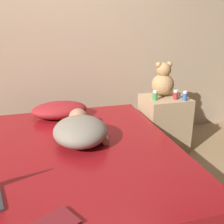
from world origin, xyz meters
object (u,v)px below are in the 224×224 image
Objects in this scene: person_lying at (80,129)px; bottle_white at (176,92)px; bottle_green at (155,95)px; bottle_red at (175,95)px; bottle_clear at (179,95)px; pillow at (60,110)px; teddy_bear at (163,81)px; bottle_blue at (185,96)px.

bottle_white is (1.19, 0.60, 0.07)m from person_lying.
bottle_green reaches higher than person_lying.
bottle_clear is (0.06, 0.04, -0.02)m from bottle_red.
teddy_bear is (1.15, 0.04, 0.22)m from pillow.
bottle_clear is 1.01× the size of bottle_white.
teddy_bear is at bearing 165.32° from bottle_white.
person_lying is at bearing -161.63° from bottle_blue.
person_lying is 1.20m from bottle_red.
teddy_bear is (1.04, 0.64, 0.20)m from person_lying.
teddy_bear reaches higher than bottle_clear.
teddy_bear reaches higher than pillow.
bottle_green is at bearing 178.82° from bottle_clear.
teddy_bear is at bearing 37.56° from person_lying.
teddy_bear is 3.70× the size of bottle_green.
pillow is 0.79× the size of person_lying.
bottle_clear and bottle_white have the same top height.
bottle_blue is (1.18, 0.39, 0.08)m from person_lying.
bottle_white is at bearing 0.15° from pillow.
bottle_red is 0.07m from bottle_clear.
bottle_red is 1.45× the size of bottle_white.
teddy_bear reaches higher than bottle_green.
teddy_bear is 3.66× the size of bottle_blue.
bottle_blue is (1.29, -0.21, 0.10)m from pillow.
person_lying is at bearing -157.09° from bottle_clear.
pillow is at bearing 174.36° from bottle_green.
person_lying is 1.24m from bottle_blue.
bottle_white is at bearing 86.17° from bottle_blue.
bottle_red reaches higher than bottle_green.
bottle_white is (0.15, -0.04, -0.13)m from teddy_bear.
bottle_green is (1.00, -0.10, 0.10)m from pillow.
bottle_white is (0.01, 0.21, -0.02)m from bottle_blue.
bottle_green reaches higher than bottle_clear.
bottle_clear is at bearing -103.28° from bottle_white.
person_lying is 9.77× the size of bottle_white.
bottle_white is (0.03, 0.11, -0.00)m from bottle_clear.
bottle_red and bottle_blue have the same top height.
bottle_blue is at bearing 24.25° from person_lying.
bottle_red reaches higher than person_lying.
bottle_red is at bearing 138.51° from bottle_blue.
bottle_white is at bearing 32.64° from person_lying.
pillow is at bearing 175.33° from bottle_clear.
bottle_green is 0.99× the size of bottle_blue.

